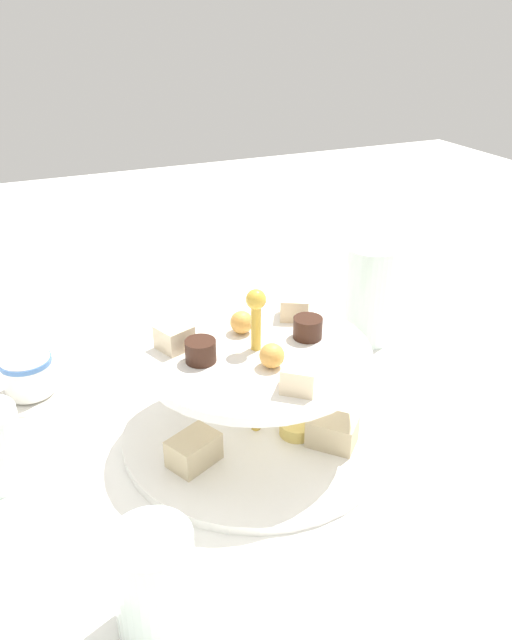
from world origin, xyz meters
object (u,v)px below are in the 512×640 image
object	(u,v)px
tiered_serving_stand	(256,398)
water_glass_mid_back	(155,582)
water_glass_tall_right	(369,294)
butter_knife_right	(156,317)
teacup_with_saucer	(28,378)

from	to	relation	value
tiered_serving_stand	water_glass_mid_back	xyz separation A→B (m)	(-0.16, -0.18, -0.00)
water_glass_mid_back	tiered_serving_stand	bearing A→B (deg)	48.20
water_glass_tall_right	water_glass_mid_back	world-z (taller)	water_glass_tall_right
water_glass_mid_back	water_glass_tall_right	bearing A→B (deg)	39.26
tiered_serving_stand	butter_knife_right	xyz separation A→B (m)	(-0.02, 0.31, -0.05)
teacup_with_saucer	butter_knife_right	size ratio (longest dim) A/B	0.53
water_glass_tall_right	water_glass_mid_back	size ratio (longest dim) A/B	1.49
butter_knife_right	water_glass_mid_back	xyz separation A→B (m)	(-0.13, -0.49, 0.04)
butter_knife_right	tiered_serving_stand	bearing A→B (deg)	90.71
water_glass_mid_back	teacup_with_saucer	bearing A→B (deg)	98.68
tiered_serving_stand	teacup_with_saucer	size ratio (longest dim) A/B	3.13
water_glass_mid_back	butter_knife_right	bearing A→B (deg)	74.59
water_glass_tall_right	butter_knife_right	distance (m)	0.31
butter_knife_right	water_glass_mid_back	size ratio (longest dim) A/B	1.89
tiered_serving_stand	butter_knife_right	bearing A→B (deg)	94.21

